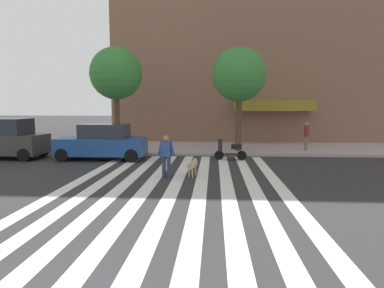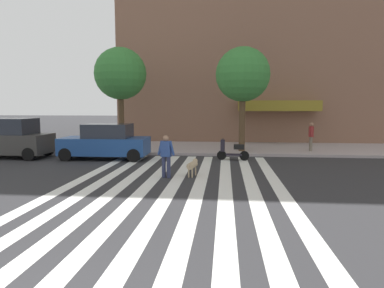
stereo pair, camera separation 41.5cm
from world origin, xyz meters
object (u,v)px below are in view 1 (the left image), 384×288
object	(u,v)px
dog_on_leash	(193,165)
parked_car_near_curb	(1,139)
parked_scooter	(230,151)
pedestrian_bystander	(306,135)
pedestrian_dog_walker	(166,154)
street_tree_nearest	(116,74)
street_tree_middle	(239,75)
parked_car_behind_first	(103,142)

from	to	relation	value
dog_on_leash	parked_car_near_curb	bearing A→B (deg)	159.26
parked_scooter	pedestrian_bystander	xyz separation A→B (m)	(4.54, 2.89, 0.60)
parked_car_near_curb	pedestrian_dog_walker	bearing A→B (deg)	-24.63
street_tree_nearest	pedestrian_dog_walker	size ratio (longest dim) A/B	3.71
pedestrian_bystander	pedestrian_dog_walker	bearing A→B (deg)	-134.28
parked_scooter	pedestrian_bystander	world-z (taller)	pedestrian_bystander
parked_car_near_curb	street_tree_middle	distance (m)	13.29
parked_car_near_curb	pedestrian_bystander	bearing A→B (deg)	10.66
street_tree_middle	dog_on_leash	distance (m)	8.06
parked_car_near_curb	pedestrian_dog_walker	xyz separation A→B (m)	(9.32, -4.27, -0.07)
pedestrian_dog_walker	street_tree_nearest	bearing A→B (deg)	118.22
pedestrian_dog_walker	parked_car_behind_first	bearing A→B (deg)	132.43
parked_car_behind_first	pedestrian_dog_walker	world-z (taller)	parked_car_behind_first
parked_car_near_curb	pedestrian_bystander	xyz separation A→B (m)	(16.51, 3.11, 0.08)
street_tree_middle	street_tree_nearest	bearing A→B (deg)	175.30
parked_car_behind_first	street_tree_nearest	size ratio (longest dim) A/B	0.73
street_tree_nearest	pedestrian_dog_walker	bearing A→B (deg)	-61.78
pedestrian_dog_walker	dog_on_leash	xyz separation A→B (m)	(0.99, 0.37, -0.48)
street_tree_nearest	pedestrian_bystander	distance (m)	11.82
parked_car_behind_first	street_tree_middle	bearing A→B (deg)	20.83
parked_scooter	street_tree_middle	distance (m)	4.75
dog_on_leash	pedestrian_bystander	bearing A→B (deg)	48.48
parked_scooter	parked_car_behind_first	bearing A→B (deg)	-178.10
dog_on_leash	pedestrian_dog_walker	bearing A→B (deg)	-159.54
parked_car_near_curb	street_tree_middle	bearing A→B (deg)	12.21
street_tree_nearest	pedestrian_dog_walker	xyz separation A→B (m)	(4.07, -7.58, -3.72)
parked_car_behind_first	street_tree_middle	distance (m)	8.43
parked_car_behind_first	street_tree_nearest	xyz separation A→B (m)	(-0.16, 3.31, 3.77)
pedestrian_dog_walker	pedestrian_bystander	size ratio (longest dim) A/B	1.00
parked_scooter	dog_on_leash	xyz separation A→B (m)	(-1.67, -4.12, -0.03)
parked_car_behind_first	street_tree_middle	xyz separation A→B (m)	(7.12, 2.71, 3.60)
parked_scooter	dog_on_leash	distance (m)	4.45
street_tree_nearest	pedestrian_bystander	xyz separation A→B (m)	(11.26, -0.20, -3.57)
street_tree_middle	pedestrian_dog_walker	xyz separation A→B (m)	(-3.22, -6.98, -3.56)
street_tree_middle	pedestrian_bystander	distance (m)	5.25
street_tree_nearest	pedestrian_bystander	size ratio (longest dim) A/B	3.71
pedestrian_dog_walker	pedestrian_bystander	bearing A→B (deg)	45.72
parked_car_behind_first	pedestrian_bystander	world-z (taller)	parked_car_behind_first
parked_car_near_curb	pedestrian_dog_walker	world-z (taller)	parked_car_near_curb
parked_scooter	street_tree_middle	bearing A→B (deg)	77.38
street_tree_middle	parked_car_near_curb	bearing A→B (deg)	-167.79
street_tree_middle	pedestrian_bystander	bearing A→B (deg)	5.67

